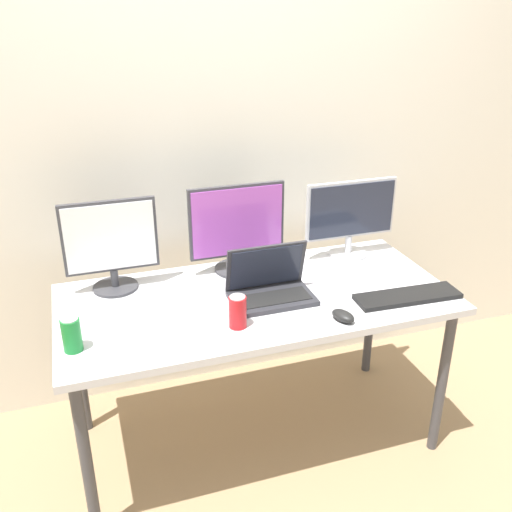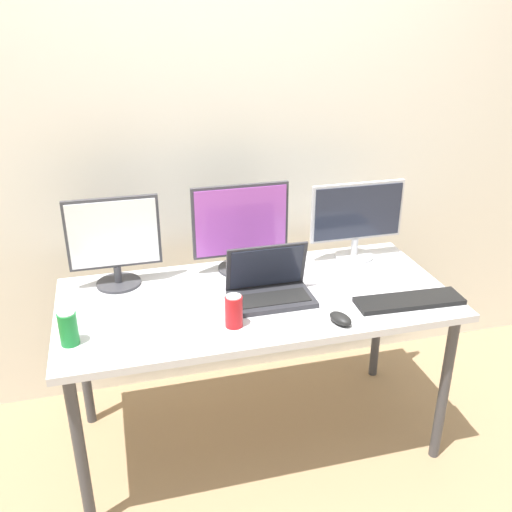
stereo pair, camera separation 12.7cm
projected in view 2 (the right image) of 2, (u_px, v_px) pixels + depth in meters
The scene contains 11 objects.
ground_plane at pixel (256, 437), 2.64m from camera, with size 16.00×16.00×0.00m, color #9E7F5B.
wall_back at pixel (223, 130), 2.62m from camera, with size 7.00×0.08×2.60m, color silver.
work_desk at pixel (256, 310), 2.36m from camera, with size 1.59×0.74×0.74m.
monitor_left at pixel (114, 240), 2.34m from camera, with size 0.38×0.19×0.39m.
monitor_center at pixel (240, 227), 2.48m from camera, with size 0.43×0.21×0.40m.
monitor_right at pixel (357, 217), 2.60m from camera, with size 0.44×0.18×0.36m.
laptop_silver at pixel (270, 286), 2.30m from camera, with size 0.33×0.21×0.22m.
keyboard_main at pixel (409, 301), 2.28m from camera, with size 0.44×0.13×0.02m, color black.
mouse_by_keyboard at pixel (340, 319), 2.13m from camera, with size 0.06×0.10×0.04m, color black.
soda_can_near_keyboard at pixel (234, 311), 2.10m from camera, with size 0.07×0.07×0.13m.
soda_can_by_laptop at pixel (68, 328), 1.99m from camera, with size 0.07×0.07×0.13m.
Camera 2 is at (-0.53, -1.99, 1.85)m, focal length 40.00 mm.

